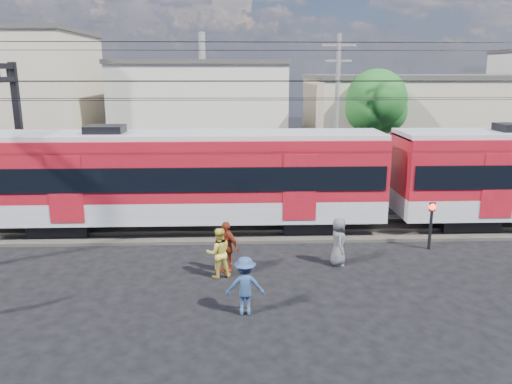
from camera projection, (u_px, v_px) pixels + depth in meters
ground at (218, 324)px, 13.36m from camera, size 120.00×120.00×0.00m
track_bed at (224, 229)px, 21.11m from camera, size 70.00×3.40×0.12m
rail_near at (224, 232)px, 20.35m from camera, size 70.00×0.12×0.12m
rail_far at (225, 221)px, 21.81m from camera, size 70.00×0.12×0.12m
commuter_train at (192, 176)px, 20.50m from camera, size 50.30×3.08×4.17m
catenary at (2, 109)px, 19.57m from camera, size 70.00×9.30×7.52m
building_midwest at (203, 109)px, 38.62m from camera, size 12.24×12.24×7.30m
building_mideast at (420, 119)px, 36.43m from camera, size 16.32×10.20×6.30m
utility_pole_mid at (337, 110)px, 27.06m from camera, size 1.80×0.24×8.50m
tree_near at (379, 103)px, 30.15m from camera, size 3.82×3.64×6.72m
pedestrian_b at (219, 253)px, 16.24m from camera, size 0.94×0.81×1.67m
pedestrian_c at (245, 286)px, 13.75m from camera, size 1.09×0.65×1.67m
pedestrian_d at (226, 247)px, 16.61m from camera, size 1.08×0.99×1.77m
pedestrian_e at (338, 242)px, 17.24m from camera, size 0.61×0.87×1.69m
crossing_signal at (431, 217)px, 18.67m from camera, size 0.27×0.27×1.83m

